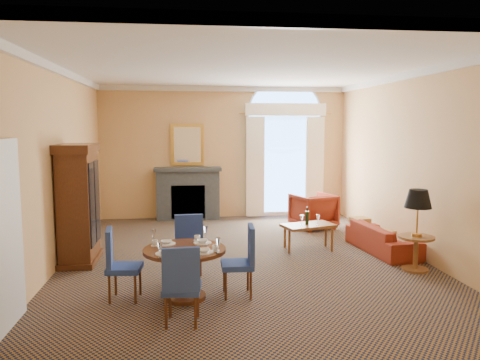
{
  "coord_description": "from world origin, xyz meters",
  "views": [
    {
      "loc": [
        -0.98,
        -7.69,
        2.27
      ],
      "look_at": [
        0.0,
        0.5,
        1.3
      ],
      "focal_mm": 35.0,
      "sensor_mm": 36.0,
      "label": 1
    }
  ],
  "objects": [
    {
      "name": "ground",
      "position": [
        0.0,
        0.0,
        0.0
      ],
      "size": [
        7.5,
        7.5,
        0.0
      ],
      "primitive_type": "plane",
      "color": "#111936",
      "rests_on": "ground"
    },
    {
      "name": "room_envelope",
      "position": [
        -0.03,
        0.67,
        2.51
      ],
      "size": [
        6.04,
        7.52,
        3.45
      ],
      "color": "tan",
      "rests_on": "ground"
    },
    {
      "name": "armoire",
      "position": [
        -2.72,
        0.15,
        0.95
      ],
      "size": [
        0.56,
        1.0,
        1.97
      ],
      "color": "#3F1F0E",
      "rests_on": "ground"
    },
    {
      "name": "dining_table",
      "position": [
        -0.99,
        -1.72,
        0.51
      ],
      "size": [
        1.08,
        1.08,
        0.88
      ],
      "color": "#3F1F0E",
      "rests_on": "ground"
    },
    {
      "name": "dining_chair_north",
      "position": [
        -0.93,
        -0.88,
        0.54
      ],
      "size": [
        0.47,
        0.47,
        0.94
      ],
      "rotation": [
        0.0,
        0.0,
        3.02
      ],
      "color": "navy",
      "rests_on": "ground"
    },
    {
      "name": "dining_chair_south",
      "position": [
        -1.03,
        -2.58,
        0.54
      ],
      "size": [
        0.46,
        0.46,
        0.94
      ],
      "rotation": [
        0.0,
        0.0,
        -0.11
      ],
      "color": "navy",
      "rests_on": "ground"
    },
    {
      "name": "dining_chair_east",
      "position": [
        -0.21,
        -1.67,
        0.54
      ],
      "size": [
        0.45,
        0.44,
        0.94
      ],
      "rotation": [
        0.0,
        0.0,
        1.55
      ],
      "color": "navy",
      "rests_on": "ground"
    },
    {
      "name": "dining_chair_west",
      "position": [
        -1.86,
        -1.64,
        0.54
      ],
      "size": [
        0.47,
        0.46,
        0.94
      ],
      "rotation": [
        0.0,
        0.0,
        -1.67
      ],
      "color": "navy",
      "rests_on": "ground"
    },
    {
      "name": "sofa",
      "position": [
        2.55,
        0.18,
        0.24
      ],
      "size": [
        0.83,
        1.73,
        0.49
      ],
      "primitive_type": "imported",
      "rotation": [
        0.0,
        0.0,
        1.68
      ],
      "color": "#9D311C",
      "rests_on": "ground"
    },
    {
      "name": "armchair",
      "position": [
        1.84,
        2.23,
        0.39
      ],
      "size": [
        1.05,
        1.06,
        0.77
      ],
      "primitive_type": "imported",
      "rotation": [
        0.0,
        0.0,
        3.46
      ],
      "color": "#9D311C",
      "rests_on": "ground"
    },
    {
      "name": "coffee_table",
      "position": [
        1.25,
        0.47,
        0.43
      ],
      "size": [
        1.03,
        0.75,
        0.79
      ],
      "rotation": [
        0.0,
        0.0,
        0.27
      ],
      "color": "brown",
      "rests_on": "ground"
    },
    {
      "name": "side_table",
      "position": [
        2.6,
        -0.94,
        0.82
      ],
      "size": [
        0.55,
        0.55,
        1.26
      ],
      "color": "brown",
      "rests_on": "ground"
    }
  ]
}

